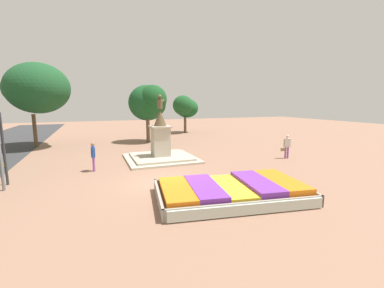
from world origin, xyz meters
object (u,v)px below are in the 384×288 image
(flower_planter, at_px, (233,191))
(pedestrian_near_planter, at_px, (93,155))
(pedestrian_with_handbag, at_px, (287,145))
(statue_monument, at_px, (161,148))

(flower_planter, bearing_deg, pedestrian_near_planter, 128.79)
(flower_planter, xyz_separation_m, pedestrian_with_handbag, (7.69, 5.51, 0.67))
(flower_planter, distance_m, statue_monument, 8.56)
(pedestrian_with_handbag, relative_size, pedestrian_near_planter, 1.00)
(flower_planter, height_order, pedestrian_with_handbag, pedestrian_with_handbag)
(statue_monument, bearing_deg, pedestrian_with_handbag, -18.90)
(statue_monument, distance_m, pedestrian_near_planter, 4.81)
(statue_monument, xyz_separation_m, pedestrian_with_handbag, (8.68, -2.97, 0.13))
(flower_planter, xyz_separation_m, pedestrian_near_planter, (-5.50, 6.84, 0.69))
(pedestrian_near_planter, bearing_deg, pedestrian_with_handbag, -5.75)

